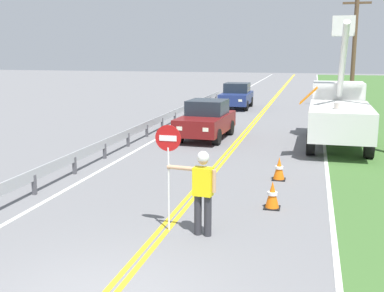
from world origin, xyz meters
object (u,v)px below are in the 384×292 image
(flagger_worker, at_px, (202,188))
(utility_bucket_truck, at_px, (339,111))
(utility_pole_mid, at_px, (354,49))
(traffic_cone_mid, at_px, (279,169))
(oncoming_sedan_nearest, at_px, (206,120))
(oncoming_sedan_second, at_px, (236,96))
(traffic_cone_lead, at_px, (272,195))
(stop_sign_paddle, at_px, (168,154))

(flagger_worker, xyz_separation_m, utility_bucket_truck, (3.23, 11.27, 0.36))
(flagger_worker, height_order, utility_bucket_truck, utility_bucket_truck)
(utility_pole_mid, bearing_deg, traffic_cone_mid, -99.86)
(oncoming_sedan_nearest, xyz_separation_m, oncoming_sedan_second, (-0.46, 11.63, 0.00))
(utility_bucket_truck, bearing_deg, traffic_cone_lead, -101.99)
(oncoming_sedan_nearest, relative_size, utility_pole_mid, 0.56)
(flagger_worker, xyz_separation_m, stop_sign_paddle, (-0.76, 0.08, 0.66))
(traffic_cone_lead, height_order, traffic_cone_mid, same)
(oncoming_sedan_second, bearing_deg, flagger_worker, -82.86)
(flagger_worker, distance_m, stop_sign_paddle, 1.02)
(traffic_cone_mid, bearing_deg, oncoming_sedan_second, 102.96)
(stop_sign_paddle, distance_m, oncoming_sedan_second, 22.81)
(stop_sign_paddle, distance_m, oncoming_sedan_nearest, 11.22)
(traffic_cone_lead, bearing_deg, traffic_cone_mid, 90.56)
(stop_sign_paddle, relative_size, traffic_cone_mid, 3.33)
(oncoming_sedan_nearest, bearing_deg, traffic_cone_mid, -59.75)
(flagger_worker, height_order, traffic_cone_mid, flagger_worker)
(flagger_worker, xyz_separation_m, utility_pole_mid, (4.67, 24.52, 2.88))
(utility_pole_mid, xyz_separation_m, traffic_cone_lead, (-3.38, -22.38, -3.59))
(utility_pole_mid, bearing_deg, traffic_cone_lead, -98.60)
(utility_bucket_truck, height_order, traffic_cone_lead, utility_bucket_truck)
(traffic_cone_mid, bearing_deg, utility_bucket_truck, 72.88)
(flagger_worker, relative_size, utility_pole_mid, 0.24)
(oncoming_sedan_second, relative_size, traffic_cone_mid, 5.89)
(traffic_cone_lead, bearing_deg, utility_pole_mid, 81.40)
(oncoming_sedan_nearest, xyz_separation_m, utility_pole_mid, (7.06, 13.36, 3.10))
(oncoming_sedan_nearest, bearing_deg, utility_bucket_truck, 1.24)
(flagger_worker, bearing_deg, stop_sign_paddle, 173.91)
(flagger_worker, bearing_deg, oncoming_sedan_nearest, 102.10)
(flagger_worker, xyz_separation_m, oncoming_sedan_second, (-2.85, 22.78, -0.21))
(oncoming_sedan_second, bearing_deg, traffic_cone_lead, -78.65)
(stop_sign_paddle, height_order, utility_pole_mid, utility_pole_mid)
(oncoming_sedan_second, height_order, traffic_cone_lead, oncoming_sedan_second)
(stop_sign_paddle, xyz_separation_m, traffic_cone_lead, (2.06, 2.06, -1.37))
(utility_pole_mid, xyz_separation_m, traffic_cone_mid, (-3.41, -19.63, -3.59))
(oncoming_sedan_second, bearing_deg, oncoming_sedan_nearest, -87.71)
(stop_sign_paddle, distance_m, traffic_cone_lead, 3.21)
(oncoming_sedan_second, height_order, traffic_cone_mid, oncoming_sedan_second)
(oncoming_sedan_nearest, distance_m, traffic_cone_mid, 7.27)
(flagger_worker, height_order, oncoming_sedan_nearest, flagger_worker)
(flagger_worker, distance_m, oncoming_sedan_second, 22.96)
(utility_bucket_truck, xyz_separation_m, oncoming_sedan_second, (-6.09, 11.51, -0.57))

